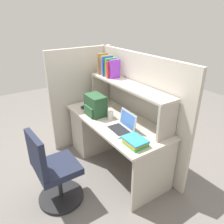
% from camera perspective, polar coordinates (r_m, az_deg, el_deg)
% --- Properties ---
extents(ground_plane, '(8.00, 8.00, 0.00)m').
position_cam_1_polar(ground_plane, '(3.24, 0.76, -13.57)').
color(ground_plane, slate).
extents(desk, '(1.60, 0.70, 0.73)m').
position_cam_1_polar(desk, '(3.29, -3.06, -4.48)').
color(desk, beige).
rests_on(desk, ground_plane).
extents(cubicle_partition_rear, '(1.84, 0.05, 1.55)m').
position_cam_1_polar(cubicle_partition_rear, '(3.03, 6.77, 0.61)').
color(cubicle_partition_rear, '#BCB5A8').
rests_on(cubicle_partition_rear, ground_plane).
extents(cubicle_partition_left, '(0.05, 1.06, 1.55)m').
position_cam_1_polar(cubicle_partition_left, '(3.48, -7.82, 3.78)').
color(cubicle_partition_left, '#BCB5A8').
rests_on(cubicle_partition_left, ground_plane).
extents(overhead_hutch, '(1.44, 0.28, 0.45)m').
position_cam_1_polar(overhead_hutch, '(2.81, 4.26, 5.49)').
color(overhead_hutch, '#B3A99C').
rests_on(overhead_hutch, desk).
extents(reference_books_on_shelf, '(0.32, 0.18, 0.30)m').
position_cam_1_polar(reference_books_on_shelf, '(3.11, -0.90, 11.79)').
color(reference_books_on_shelf, olive).
rests_on(reference_books_on_shelf, overhead_hutch).
extents(laptop, '(0.32, 0.27, 0.22)m').
position_cam_1_polar(laptop, '(2.57, 2.80, -3.75)').
color(laptop, '#B7BABF').
rests_on(laptop, desk).
extents(backpack, '(0.30, 0.23, 0.28)m').
position_cam_1_polar(backpack, '(2.93, -4.45, 1.75)').
color(backpack, '#264C2D').
rests_on(backpack, desk).
extents(computer_mouse, '(0.06, 0.11, 0.03)m').
position_cam_1_polar(computer_mouse, '(3.19, -7.18, 1.30)').
color(computer_mouse, '#262628').
rests_on(computer_mouse, desk).
extents(paper_cup, '(0.08, 0.08, 0.10)m').
position_cam_1_polar(paper_cup, '(2.85, -0.43, -0.82)').
color(paper_cup, white).
rests_on(paper_cup, desk).
extents(desk_book_stack, '(0.25, 0.20, 0.07)m').
position_cam_1_polar(desk_book_stack, '(2.32, 6.16, -7.80)').
color(desk_book_stack, green).
rests_on(desk_book_stack, desk).
extents(office_chair, '(0.52, 0.52, 0.93)m').
position_cam_1_polar(office_chair, '(2.56, -15.19, -15.43)').
color(office_chair, black).
rests_on(office_chair, ground_plane).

